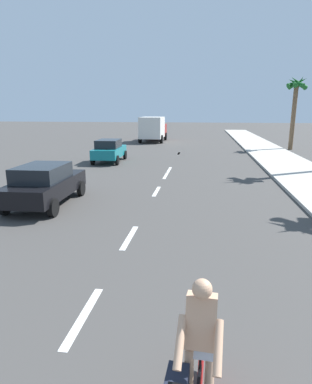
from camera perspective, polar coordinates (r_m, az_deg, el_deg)
name	(u,v)px	position (r m, az deg, el deg)	size (l,w,h in m)	color
ground_plane	(167,174)	(18.62, 1.88, 3.16)	(160.00, 160.00, 0.00)	#423F3D
sidewalk_strip	(296,170)	(21.21, 23.34, 3.55)	(3.60, 80.00, 0.14)	#B2ADA3
lane_stripe_2	(83,316)	(6.32, -12.61, -20.44)	(0.16, 1.80, 0.01)	white
lane_stripe_3	(129,237)	(9.46, -4.67, -7.93)	(0.16, 1.80, 0.01)	white
lane_stripe_4	(157,191)	(14.64, 0.09, 0.13)	(0.16, 1.80, 0.01)	white
lane_stripe_5	(166,176)	(18.16, 1.72, 2.89)	(0.16, 1.80, 0.01)	white
lane_stripe_6	(169,170)	(20.00, 2.33, 3.94)	(0.16, 1.80, 0.01)	white
lane_stripe_7	(179,153)	(27.74, 4.03, 6.79)	(0.16, 1.80, 0.01)	white
lane_stripe_8	(179,153)	(27.66, 4.01, 6.77)	(0.16, 1.80, 0.01)	white
cyclist	(195,361)	(4.12, 6.80, -27.41)	(0.63, 1.71, 1.82)	black
parked_car_black	(45,183)	(13.10, -18.90, 1.42)	(2.06, 4.26, 1.57)	black
parked_car_teal	(109,150)	(23.20, -8.20, 7.30)	(1.98, 4.03, 1.57)	#14727A
delivery_truck	(153,128)	(38.01, -0.51, 11.09)	(2.69, 6.24, 2.80)	maroon
palm_tree_distant	(296,94)	(32.59, 23.30, 15.53)	(1.91, 1.76, 6.56)	brown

